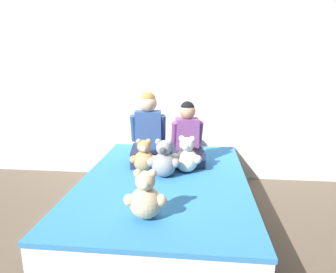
{
  "coord_description": "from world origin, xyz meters",
  "views": [
    {
      "loc": [
        0.27,
        -2.34,
        1.36
      ],
      "look_at": [
        0.0,
        0.32,
        0.68
      ],
      "focal_mm": 32.0,
      "sensor_mm": 36.0,
      "label": 1
    }
  ],
  "objects_px": {
    "bed": "(164,200)",
    "child_on_right": "(187,139)",
    "teddy_bear_held_by_left_child": "(144,158)",
    "teddy_bear_at_foot_of_bed": "(146,198)",
    "child_on_left": "(148,135)",
    "teddy_bear_between_children": "(164,161)",
    "teddy_bear_held_by_right_child": "(187,157)",
    "pillow_at_headboard": "(173,145)"
  },
  "relations": [
    {
      "from": "teddy_bear_held_by_left_child",
      "to": "pillow_at_headboard",
      "type": "xyz_separation_m",
      "value": [
        0.19,
        0.7,
        -0.07
      ]
    },
    {
      "from": "teddy_bear_between_children",
      "to": "teddy_bear_held_by_right_child",
      "type": "bearing_deg",
      "value": 36.21
    },
    {
      "from": "teddy_bear_held_by_left_child",
      "to": "pillow_at_headboard",
      "type": "relative_size",
      "value": 0.6
    },
    {
      "from": "child_on_left",
      "to": "teddy_bear_between_children",
      "type": "height_order",
      "value": "child_on_left"
    },
    {
      "from": "teddy_bear_held_by_right_child",
      "to": "teddy_bear_held_by_left_child",
      "type": "bearing_deg",
      "value": -166.16
    },
    {
      "from": "bed",
      "to": "teddy_bear_at_foot_of_bed",
      "type": "bearing_deg",
      "value": -93.39
    },
    {
      "from": "teddy_bear_held_by_right_child",
      "to": "teddy_bear_at_foot_of_bed",
      "type": "distance_m",
      "value": 0.86
    },
    {
      "from": "teddy_bear_between_children",
      "to": "teddy_bear_at_foot_of_bed",
      "type": "bearing_deg",
      "value": -92.36
    },
    {
      "from": "teddy_bear_between_children",
      "to": "pillow_at_headboard",
      "type": "height_order",
      "value": "teddy_bear_between_children"
    },
    {
      "from": "child_on_left",
      "to": "teddy_bear_at_foot_of_bed",
      "type": "xyz_separation_m",
      "value": [
        0.16,
        -1.06,
        -0.13
      ]
    },
    {
      "from": "teddy_bear_between_children",
      "to": "pillow_at_headboard",
      "type": "distance_m",
      "value": 0.8
    },
    {
      "from": "teddy_bear_between_children",
      "to": "child_on_right",
      "type": "bearing_deg",
      "value": 63.29
    },
    {
      "from": "child_on_right",
      "to": "teddy_bear_at_foot_of_bed",
      "type": "height_order",
      "value": "child_on_right"
    },
    {
      "from": "child_on_right",
      "to": "teddy_bear_between_children",
      "type": "height_order",
      "value": "child_on_right"
    },
    {
      "from": "teddy_bear_held_by_left_child",
      "to": "child_on_left",
      "type": "bearing_deg",
      "value": 83.81
    },
    {
      "from": "teddy_bear_between_children",
      "to": "bed",
      "type": "bearing_deg",
      "value": -79.02
    },
    {
      "from": "child_on_left",
      "to": "pillow_at_headboard",
      "type": "xyz_separation_m",
      "value": [
        0.2,
        0.43,
        -0.21
      ]
    },
    {
      "from": "teddy_bear_held_by_right_child",
      "to": "pillow_at_headboard",
      "type": "distance_m",
      "value": 0.69
    },
    {
      "from": "child_on_right",
      "to": "teddy_bear_between_children",
      "type": "bearing_deg",
      "value": -127.58
    },
    {
      "from": "child_on_left",
      "to": "teddy_bear_at_foot_of_bed",
      "type": "bearing_deg",
      "value": -89.09
    },
    {
      "from": "teddy_bear_held_by_right_child",
      "to": "teddy_bear_at_foot_of_bed",
      "type": "height_order",
      "value": "teddy_bear_held_by_right_child"
    },
    {
      "from": "teddy_bear_between_children",
      "to": "teddy_bear_at_foot_of_bed",
      "type": "xyz_separation_m",
      "value": [
        -0.03,
        -0.7,
        -0.0
      ]
    },
    {
      "from": "teddy_bear_held_by_right_child",
      "to": "pillow_at_headboard",
      "type": "height_order",
      "value": "teddy_bear_held_by_right_child"
    },
    {
      "from": "child_on_right",
      "to": "teddy_bear_held_by_right_child",
      "type": "distance_m",
      "value": 0.25
    },
    {
      "from": "teddy_bear_held_by_left_child",
      "to": "teddy_bear_at_foot_of_bed",
      "type": "height_order",
      "value": "teddy_bear_at_foot_of_bed"
    },
    {
      "from": "teddy_bear_held_by_left_child",
      "to": "teddy_bear_held_by_right_child",
      "type": "height_order",
      "value": "teddy_bear_held_by_right_child"
    },
    {
      "from": "child_on_right",
      "to": "teddy_bear_at_foot_of_bed",
      "type": "relative_size",
      "value": 1.85
    },
    {
      "from": "child_on_left",
      "to": "teddy_bear_at_foot_of_bed",
      "type": "height_order",
      "value": "child_on_left"
    },
    {
      "from": "bed",
      "to": "child_on_right",
      "type": "height_order",
      "value": "child_on_right"
    },
    {
      "from": "bed",
      "to": "teddy_bear_between_children",
      "type": "xyz_separation_m",
      "value": [
        -0.01,
        0.04,
        0.34
      ]
    },
    {
      "from": "teddy_bear_held_by_left_child",
      "to": "pillow_at_headboard",
      "type": "distance_m",
      "value": 0.73
    },
    {
      "from": "child_on_right",
      "to": "teddy_bear_between_children",
      "type": "relative_size",
      "value": 1.8
    },
    {
      "from": "bed",
      "to": "teddy_bear_at_foot_of_bed",
      "type": "xyz_separation_m",
      "value": [
        -0.04,
        -0.66,
        0.34
      ]
    },
    {
      "from": "teddy_bear_held_by_left_child",
      "to": "child_on_right",
      "type": "bearing_deg",
      "value": 27.83
    },
    {
      "from": "child_on_left",
      "to": "teddy_bear_held_by_right_child",
      "type": "xyz_separation_m",
      "value": [
        0.38,
        -0.23,
        -0.13
      ]
    },
    {
      "from": "child_on_right",
      "to": "teddy_bear_at_foot_of_bed",
      "type": "xyz_separation_m",
      "value": [
        -0.21,
        -1.06,
        -0.1
      ]
    },
    {
      "from": "child_on_left",
      "to": "teddy_bear_between_children",
      "type": "bearing_deg",
      "value": -69.96
    },
    {
      "from": "pillow_at_headboard",
      "to": "teddy_bear_held_by_left_child",
      "type": "bearing_deg",
      "value": -105.58
    },
    {
      "from": "child_on_left",
      "to": "teddy_bear_held_by_left_child",
      "type": "relative_size",
      "value": 2.26
    },
    {
      "from": "teddy_bear_held_by_left_child",
      "to": "teddy_bear_at_foot_of_bed",
      "type": "bearing_deg",
      "value": -86.16
    },
    {
      "from": "child_on_right",
      "to": "teddy_bear_at_foot_of_bed",
      "type": "distance_m",
      "value": 1.08
    },
    {
      "from": "teddy_bear_at_foot_of_bed",
      "to": "child_on_left",
      "type": "bearing_deg",
      "value": 94.22
    }
  ]
}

